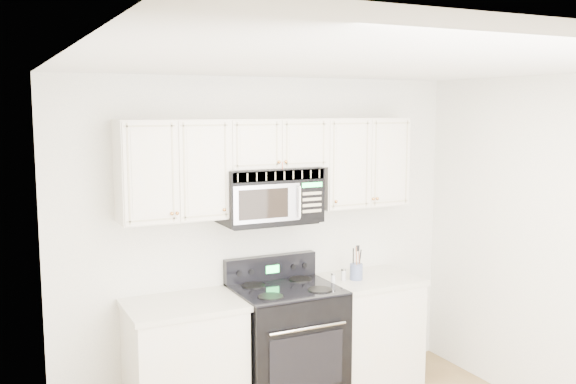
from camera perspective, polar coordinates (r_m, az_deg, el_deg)
room at (r=3.85m, az=8.58°, el=-8.45°), size 3.51×3.51×2.61m
base_cabinet_left at (r=5.06m, az=-9.19°, el=-15.02°), size 0.86×0.65×0.92m
base_cabinet_right at (r=5.69m, az=6.81°, el=-12.38°), size 0.86×0.65×0.92m
range at (r=5.29m, az=-0.17°, el=-13.20°), size 0.81×0.73×1.13m
upper_cabinets at (r=5.11m, az=-1.40°, el=2.78°), size 2.44×0.37×0.75m
microwave at (r=5.09m, az=-1.66°, el=-0.26°), size 0.79×0.44×0.44m
utensil_crock at (r=5.45m, az=6.09°, el=-7.01°), size 0.11×0.11×0.29m
shaker_salt at (r=5.30m, az=4.03°, el=-7.68°), size 0.04×0.04×0.09m
shaker_pepper at (r=5.42m, az=4.95°, el=-7.31°), size 0.04×0.04×0.10m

